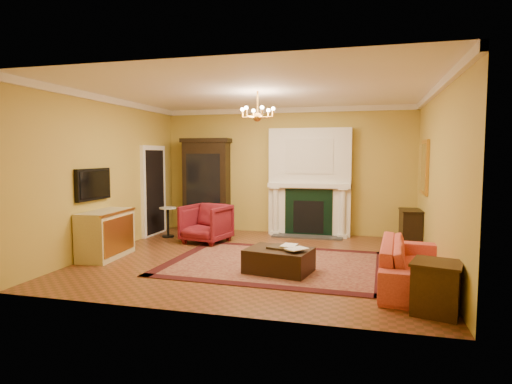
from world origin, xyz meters
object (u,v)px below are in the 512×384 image
(pedestal_table, at_px, (168,220))
(commode, at_px, (106,234))
(china_cabinet, at_px, (207,187))
(leather_ottoman, at_px, (279,260))
(wingback_armchair, at_px, (206,222))
(coral_sofa, at_px, (412,257))
(end_table, at_px, (436,289))
(console_table, at_px, (410,229))

(pedestal_table, height_order, commode, commode)
(china_cabinet, distance_m, leather_ottoman, 4.21)
(pedestal_table, xyz_separation_m, leather_ottoman, (3.06, -2.28, -0.20))
(pedestal_table, bearing_deg, wingback_armchair, -18.01)
(coral_sofa, distance_m, end_table, 1.10)
(wingback_armchair, bearing_deg, end_table, -25.26)
(china_cabinet, height_order, commode, china_cabinet)
(leather_ottoman, bearing_deg, china_cabinet, 137.90)
(commode, distance_m, console_table, 6.00)
(pedestal_table, distance_m, end_table, 6.32)
(end_table, bearing_deg, pedestal_table, 145.83)
(china_cabinet, distance_m, end_table, 6.55)
(console_table, bearing_deg, pedestal_table, -179.78)
(pedestal_table, bearing_deg, china_cabinet, 60.15)
(pedestal_table, xyz_separation_m, commode, (-0.23, -2.07, 0.03))
(pedestal_table, xyz_separation_m, end_table, (5.22, -3.55, -0.10))
(wingback_armchair, distance_m, console_table, 4.27)
(end_table, bearing_deg, wingback_armchair, 142.40)
(leather_ottoman, bearing_deg, pedestal_table, 154.03)
(coral_sofa, bearing_deg, china_cabinet, 56.53)
(coral_sofa, height_order, end_table, coral_sofa)
(wingback_armchair, relative_size, commode, 0.78)
(wingback_armchair, xyz_separation_m, end_table, (4.15, -3.20, -0.16))
(pedestal_table, distance_m, console_table, 5.29)
(wingback_armchair, relative_size, end_table, 1.52)
(console_table, bearing_deg, wingback_armchair, -174.28)
(commode, height_order, end_table, commode)
(console_table, height_order, leather_ottoman, console_table)
(commode, relative_size, leather_ottoman, 1.16)
(wingback_armchair, height_order, commode, wingback_armchair)
(china_cabinet, relative_size, coral_sofa, 1.00)
(console_table, bearing_deg, china_cabinet, 168.55)
(coral_sofa, relative_size, console_table, 2.95)
(china_cabinet, bearing_deg, pedestal_table, -123.35)
(leather_ottoman, bearing_deg, end_table, -19.77)
(pedestal_table, relative_size, console_table, 0.93)
(console_table, relative_size, leather_ottoman, 0.74)
(commode, height_order, console_table, commode)
(leather_ottoman, bearing_deg, wingback_armchair, 146.58)
(china_cabinet, height_order, wingback_armchair, china_cabinet)
(wingback_armchair, distance_m, coral_sofa, 4.51)
(china_cabinet, height_order, leather_ottoman, china_cabinet)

